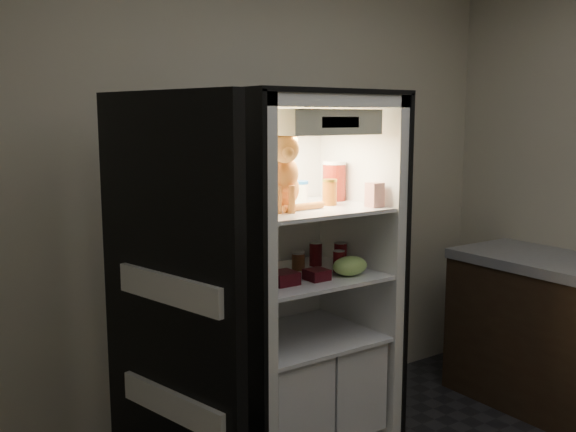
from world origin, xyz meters
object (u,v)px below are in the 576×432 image
cream_carton (375,195)px  soda_can_c (339,261)px  soda_can_a (316,254)px  berry_box_right (317,275)px  parmesan_shaker (287,188)px  salsa_jar (330,192)px  mayo_tub (301,192)px  soda_can_b (340,254)px  berry_box_left (283,278)px  pepper_jar (334,181)px  condiment_jar (298,261)px  tabby_cat (280,179)px  grape_bag (350,266)px  refrigerator (295,299)px

cream_carton → soda_can_c: 0.40m
soda_can_a → berry_box_right: bearing=-126.3°
parmesan_shaker → salsa_jar: (0.19, -0.11, -0.02)m
mayo_tub → berry_box_right: 0.49m
soda_can_b → berry_box_right: size_ratio=1.22×
parmesan_shaker → berry_box_left: bearing=-128.9°
pepper_jar → condiment_jar: (-0.25, -0.02, -0.41)m
tabby_cat → parmesan_shaker: size_ratio=2.22×
salsa_jar → pepper_jar: size_ratio=0.63×
mayo_tub → condiment_jar: bearing=-133.8°
mayo_tub → soda_can_c: mayo_tub is taller
soda_can_b → grape_bag: soda_can_b is taller
soda_can_a → berry_box_right: soda_can_a is taller
mayo_tub → berry_box_right: mayo_tub is taller
soda_can_c → tabby_cat: bearing=171.6°
salsa_jar → cream_carton: salsa_jar is taller
tabby_cat → parmesan_shaker: (0.12, 0.11, -0.06)m
refrigerator → parmesan_shaker: 0.59m
mayo_tub → soda_can_a: bearing=-22.4°
refrigerator → berry_box_right: bearing=-93.3°
refrigerator → condiment_jar: refrigerator is taller
mayo_tub → salsa_jar: size_ratio=0.85×
grape_bag → berry_box_left: 0.39m
refrigerator → tabby_cat: bearing=-150.2°
condiment_jar → refrigerator: bearing=-149.3°
tabby_cat → salsa_jar: bearing=20.7°
pepper_jar → berry_box_left: bearing=-155.5°
parmesan_shaker → soda_can_b: parmesan_shaker is taller
cream_carton → grape_bag: cream_carton is taller
cream_carton → berry_box_left: 0.64m
mayo_tub → condiment_jar: mayo_tub is taller
pepper_jar → berry_box_left: 0.69m
grape_bag → berry_box_right: size_ratio=1.86×
grape_bag → parmesan_shaker: bearing=131.4°
salsa_jar → soda_can_a: 0.38m
refrigerator → soda_can_a: (0.17, 0.05, 0.21)m
tabby_cat → berry_box_right: tabby_cat is taller
refrigerator → mayo_tub: bearing=40.5°
condiment_jar → grape_bag: (0.15, -0.25, 0.00)m
salsa_jar → cream_carton: size_ratio=1.09×
soda_can_a → salsa_jar: bearing=-96.6°
soda_can_b → refrigerator: bearing=172.5°
soda_can_a → condiment_jar: soda_can_a is taller
parmesan_shaker → soda_can_a: parmesan_shaker is taller
pepper_jar → berry_box_right: pepper_jar is taller
soda_can_c → grape_bag: soda_can_c is taller
tabby_cat → berry_box_right: bearing=-18.0°
parmesan_shaker → grape_bag: bearing=-48.6°
salsa_jar → berry_box_left: size_ratio=1.10×
parmesan_shaker → soda_can_c: size_ratio=1.61×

